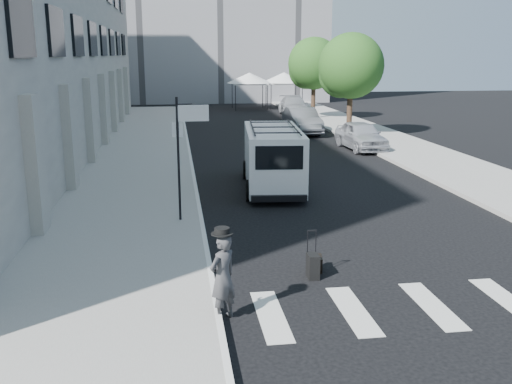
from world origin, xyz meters
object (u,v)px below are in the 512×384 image
object	(u,v)px
suitcase	(313,266)
parked_car_b	(302,121)
businessman	(223,277)
parked_car_c	(294,106)
cargo_van	(273,157)
parked_car_a	(361,135)
briefcase	(319,263)

from	to	relation	value
suitcase	parked_car_b	distance (m)	23.56
businessman	suitcase	distance (m)	2.79
businessman	parked_car_c	size ratio (longest dim) A/B	0.32
cargo_van	parked_car_c	bearing A→B (deg)	81.84
parked_car_c	parked_car_a	bearing A→B (deg)	-85.55
parked_car_a	parked_car_c	world-z (taller)	parked_car_c
parked_car_a	parked_car_c	distance (m)	16.89
briefcase	suitcase	bearing A→B (deg)	-111.13
suitcase	parked_car_c	xyz separation A→B (m)	(6.58, 33.51, 0.47)
briefcase	cargo_van	distance (m)	8.38
briefcase	suitcase	distance (m)	0.48
parked_car_a	cargo_van	bearing A→B (deg)	-130.02
suitcase	parked_car_a	bearing A→B (deg)	68.75
businessman	parked_car_b	world-z (taller)	businessman
suitcase	parked_car_b	xyz separation A→B (m)	(4.90, 23.03, 0.51)
briefcase	cargo_van	size ratio (longest dim) A/B	0.07
parked_car_a	parked_car_c	size ratio (longest dim) A/B	0.82
parked_car_b	briefcase	bearing A→B (deg)	-102.14
parked_car_a	suitcase	bearing A→B (deg)	-114.50
briefcase	parked_car_c	bearing A→B (deg)	89.40
briefcase	parked_car_a	bearing A→B (deg)	78.89
briefcase	suitcase	size ratio (longest dim) A/B	0.42
briefcase	parked_car_c	distance (m)	33.71
suitcase	parked_car_a	distance (m)	17.88
suitcase	cargo_van	distance (m)	8.78
briefcase	cargo_van	bearing A→B (deg)	97.81
briefcase	businessman	bearing A→B (deg)	-127.89
briefcase	parked_car_b	bearing A→B (deg)	88.59
suitcase	parked_car_a	size ratio (longest dim) A/B	0.25
businessman	suitcase	xyz separation A→B (m)	(2.12, 1.72, -0.55)
businessman	parked_car_b	bearing A→B (deg)	-146.50
businessman	suitcase	bearing A→B (deg)	178.39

